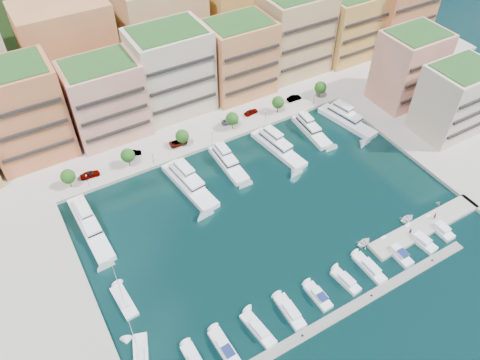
{
  "coord_description": "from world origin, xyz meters",
  "views": [
    {
      "loc": [
        -44.93,
        -61.95,
        87.58
      ],
      "look_at": [
        -3.47,
        9.28,
        6.0
      ],
      "focal_mm": 35.0,
      "sensor_mm": 36.0,
      "label": 1
    }
  ],
  "objects_px": {
    "tree_1": "(128,155)",
    "lamppost_2": "(212,134)",
    "yacht_3": "(227,161)",
    "cruiser_5": "(346,281)",
    "yacht_6": "(346,119)",
    "sailboat_0": "(141,355)",
    "sailboat_1": "(124,302)",
    "car_2": "(179,142)",
    "yacht_2": "(188,182)",
    "cruiser_4": "(318,296)",
    "tree_2": "(182,136)",
    "yacht_4": "(277,147)",
    "tree_4": "(278,102)",
    "car_4": "(251,112)",
    "cruiser_8": "(420,240)",
    "person_0": "(410,231)",
    "lamppost_3": "(265,115)",
    "cruiser_2": "(258,330)",
    "cruiser_9": "(440,229)",
    "tender_0": "(364,242)",
    "tender_3": "(438,203)",
    "lamppost_1": "(152,155)",
    "car_3": "(230,121)",
    "lamppost_4": "(314,97)",
    "car_0": "(90,174)",
    "cruiser_1": "(225,348)",
    "car_1": "(134,153)",
    "cruiser_6": "(370,268)",
    "tree_0": "(68,176)",
    "car_5": "(294,98)",
    "yacht_5": "(310,129)",
    "cruiser_7": "(397,253)",
    "tender_2": "(408,219)",
    "tree_3": "(232,119)",
    "yacht_0": "(89,224)"
  },
  "relations": [
    {
      "from": "yacht_3",
      "to": "cruiser_1",
      "type": "distance_m",
      "value": 53.07
    },
    {
      "from": "cruiser_1",
      "to": "cruiser_6",
      "type": "bearing_deg",
      "value": 0.03
    },
    {
      "from": "yacht_6",
      "to": "sailboat_0",
      "type": "distance_m",
      "value": 89.41
    },
    {
      "from": "tree_1",
      "to": "car_2",
      "type": "xyz_separation_m",
      "value": [
        15.25,
        1.41,
        -3.0
      ]
    },
    {
      "from": "tender_2",
      "to": "yacht_2",
      "type": "bearing_deg",
      "value": 42.83
    },
    {
      "from": "cruiser_2",
      "to": "car_3",
      "type": "distance_m",
      "value": 66.73
    },
    {
      "from": "lamppost_3",
      "to": "tender_0",
      "type": "bearing_deg",
      "value": -94.53
    },
    {
      "from": "tree_2",
      "to": "lamppost_2",
      "type": "bearing_deg",
      "value": -16.04
    },
    {
      "from": "cruiser_7",
      "to": "cruiser_8",
      "type": "relative_size",
      "value": 0.97
    },
    {
      "from": "lamppost_4",
      "to": "yacht_6",
      "type": "distance_m",
      "value": 12.05
    },
    {
      "from": "tender_3",
      "to": "cruiser_6",
      "type": "bearing_deg",
      "value": 122.02
    },
    {
      "from": "lamppost_4",
      "to": "yacht_2",
      "type": "relative_size",
      "value": 0.2
    },
    {
      "from": "tree_1",
      "to": "yacht_2",
      "type": "bearing_deg",
      "value": -52.28
    },
    {
      "from": "cruiser_1",
      "to": "car_1",
      "type": "bearing_deg",
      "value": 85.16
    },
    {
      "from": "tree_3",
      "to": "cruiser_1",
      "type": "distance_m",
      "value": 67.78
    },
    {
      "from": "yacht_0",
      "to": "sailboat_0",
      "type": "bearing_deg",
      "value": -91.9
    },
    {
      "from": "yacht_2",
      "to": "cruiser_4",
      "type": "distance_m",
      "value": 45.1
    },
    {
      "from": "lamppost_2",
      "to": "person_0",
      "type": "relative_size",
      "value": 2.35
    },
    {
      "from": "sailboat_1",
      "to": "tender_3",
      "type": "distance_m",
      "value": 79.62
    },
    {
      "from": "lamppost_3",
      "to": "car_0",
      "type": "xyz_separation_m",
      "value": [
        -52.58,
        3.52,
        -1.97
      ]
    },
    {
      "from": "tree_2",
      "to": "sailboat_0",
      "type": "height_order",
      "value": "sailboat_0"
    },
    {
      "from": "tree_1",
      "to": "tender_2",
      "type": "distance_m",
      "value": 73.48
    },
    {
      "from": "cruiser_8",
      "to": "person_0",
      "type": "height_order",
      "value": "person_0"
    },
    {
      "from": "tree_1",
      "to": "cruiser_9",
      "type": "distance_m",
      "value": 81.0
    },
    {
      "from": "cruiser_2",
      "to": "cruiser_9",
      "type": "relative_size",
      "value": 1.29
    },
    {
      "from": "tree_2",
      "to": "yacht_3",
      "type": "bearing_deg",
      "value": -57.64
    },
    {
      "from": "tree_4",
      "to": "car_4",
      "type": "bearing_deg",
      "value": 155.45
    },
    {
      "from": "tree_2",
      "to": "yacht_4",
      "type": "height_order",
      "value": "tree_2"
    },
    {
      "from": "cruiser_2",
      "to": "car_2",
      "type": "relative_size",
      "value": 1.74
    },
    {
      "from": "tree_1",
      "to": "lamppost_2",
      "type": "distance_m",
      "value": 24.13
    },
    {
      "from": "lamppost_2",
      "to": "car_3",
      "type": "xyz_separation_m",
      "value": [
        8.57,
        4.99,
        -2.09
      ]
    },
    {
      "from": "tree_4",
      "to": "yacht_2",
      "type": "height_order",
      "value": "tree_4"
    },
    {
      "from": "yacht_3",
      "to": "cruiser_5",
      "type": "xyz_separation_m",
      "value": [
        3.87,
        -46.1,
        -0.66
      ]
    },
    {
      "from": "yacht_2",
      "to": "car_0",
      "type": "distance_m",
      "value": 26.22
    },
    {
      "from": "cruiser_5",
      "to": "lamppost_3",
      "type": "bearing_deg",
      "value": 75.39
    },
    {
      "from": "lamppost_2",
      "to": "yacht_5",
      "type": "xyz_separation_m",
      "value": [
        27.73,
        -9.59,
        -2.62
      ]
    },
    {
      "from": "tree_0",
      "to": "cruiser_2",
      "type": "height_order",
      "value": "tree_0"
    },
    {
      "from": "tree_2",
      "to": "yacht_3",
      "type": "xyz_separation_m",
      "value": [
        7.59,
        -11.97,
        -3.53
      ]
    },
    {
      "from": "car_2",
      "to": "car_5",
      "type": "relative_size",
      "value": 1.13
    },
    {
      "from": "tree_0",
      "to": "tree_2",
      "type": "xyz_separation_m",
      "value": [
        32.0,
        0.0,
        0.0
      ]
    },
    {
      "from": "yacht_5",
      "to": "sailboat_0",
      "type": "height_order",
      "value": "sailboat_0"
    },
    {
      "from": "sailboat_0",
      "to": "sailboat_1",
      "type": "height_order",
      "value": "same"
    },
    {
      "from": "lamppost_4",
      "to": "person_0",
      "type": "relative_size",
      "value": 2.35
    },
    {
      "from": "tree_3",
      "to": "car_0",
      "type": "height_order",
      "value": "tree_3"
    },
    {
      "from": "lamppost_3",
      "to": "tender_3",
      "type": "xyz_separation_m",
      "value": [
        20.61,
        -49.28,
        -3.47
      ]
    },
    {
      "from": "yacht_6",
      "to": "yacht_3",
      "type": "bearing_deg",
      "value": 177.94
    },
    {
      "from": "yacht_0",
      "to": "car_3",
      "type": "height_order",
      "value": "yacht_0"
    },
    {
      "from": "cruiser_8",
      "to": "car_2",
      "type": "distance_m",
      "value": 68.78
    },
    {
      "from": "cruiser_5",
      "to": "lamppost_1",
      "type": "bearing_deg",
      "value": 111.04
    },
    {
      "from": "lamppost_4",
      "to": "tender_3",
      "type": "distance_m",
      "value": 49.47
    }
  ]
}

